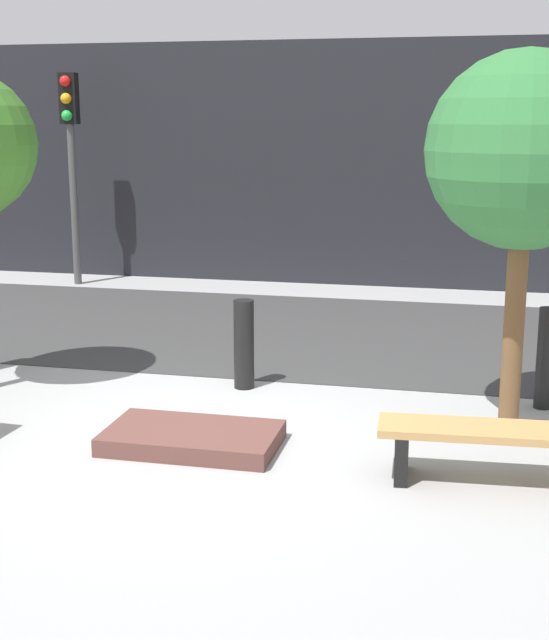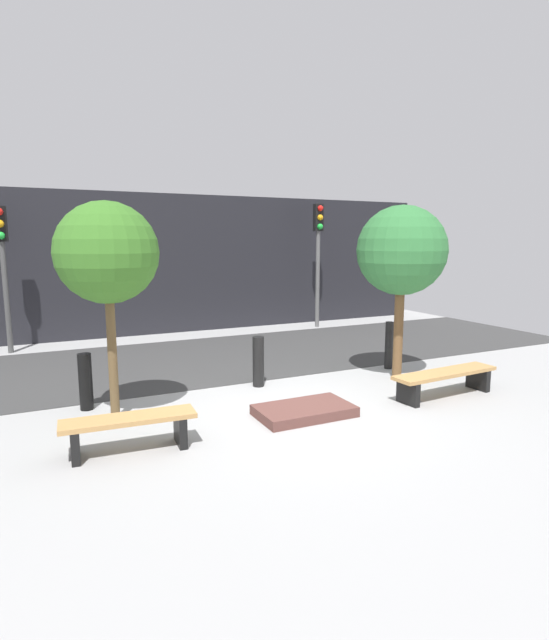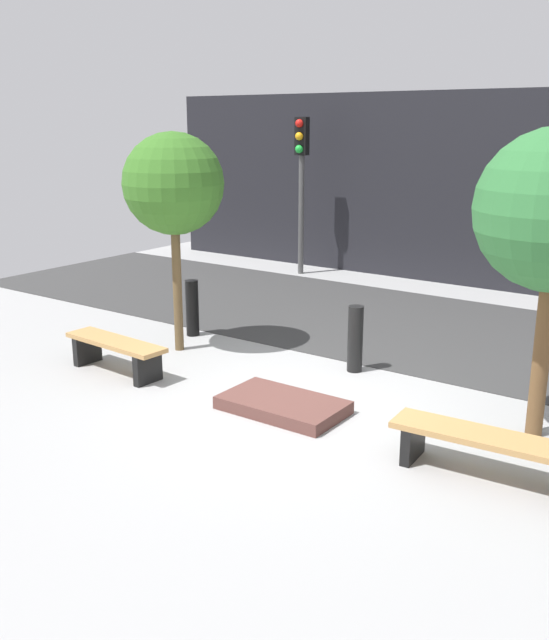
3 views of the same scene
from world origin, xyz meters
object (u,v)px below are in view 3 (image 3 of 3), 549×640
Objects in this scene: bollard_far_left at (192,308)px; traffic_light_west at (301,167)px; planter_bed at (283,405)px; tree_behind_left_bench at (173,185)px; bollard_left at (355,339)px; bench_left at (116,350)px; bench_right at (498,448)px.

traffic_light_west is (-1.21, 4.91, 1.87)m from bollard_far_left.
bollard_far_left reaches higher than planter_bed.
tree_behind_left_bench is at bearing 158.18° from planter_bed.
bollard_far_left is at bearing -76.11° from traffic_light_west.
traffic_light_west is (-4.10, 4.91, 1.86)m from bollard_left.
bench_left is at bearing -143.50° from bollard_left.
bench_left is 2.57m from planter_bed.
bench_right is (5.11, -0.00, -0.00)m from bench_left.
traffic_light_west reaches higher than bollard_left.
bollard_left is at bearing 139.95° from bench_right.
tree_behind_left_bench is at bearing 162.99° from bench_right.
bench_left is 1.81× the size of bollard_left.
bench_left is 0.49× the size of traffic_light_west.
bench_right reaches higher than planter_bed.
bench_right is 1.43× the size of planter_bed.
tree_behind_left_bench is (-5.11, 1.22, 2.07)m from bench_right.
traffic_light_west is (-1.54, 5.57, -0.08)m from tree_behind_left_bench.
traffic_light_west is at bearing 105.47° from tree_behind_left_bench.
bench_right is at bearing 3.55° from bench_left.
planter_bed is at bearing 8.03° from bench_left.
bollard_far_left is (-5.44, 1.89, 0.12)m from bench_right.
bollard_left reaches higher than bench_right.
bench_left reaches higher than planter_bed.
planter_bed is 1.73m from bollard_left.
bench_left is 2.40m from tree_behind_left_bench.
tree_behind_left_bench is (-2.55, 1.02, 2.31)m from planter_bed.
planter_bed is (-2.55, 0.20, -0.25)m from bench_right.
bollard_left is at bearing 0.00° from bollard_far_left.
bollard_far_left is at bearing 157.28° from bench_right.
bollard_far_left is 0.98× the size of bollard_left.
planter_bed is 3.36m from bollard_far_left.
planter_bed is at bearing -58.15° from traffic_light_west.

